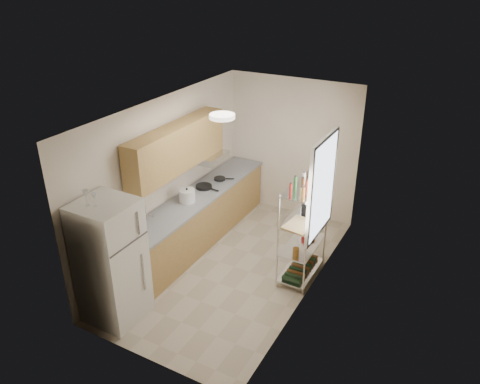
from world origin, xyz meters
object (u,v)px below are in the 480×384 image
object	(u,v)px
refrigerator	(111,262)
espresso_machine	(311,206)
frying_pan_large	(204,187)
cutting_board	(300,225)
rice_cooker	(187,196)

from	to	relation	value
refrigerator	espresso_machine	distance (m)	2.93
frying_pan_large	cutting_board	bearing A→B (deg)	-11.96
frying_pan_large	cutting_board	world-z (taller)	cutting_board
refrigerator	frying_pan_large	xyz separation A→B (m)	(-0.10, 2.41, 0.06)
refrigerator	frying_pan_large	world-z (taller)	refrigerator
frying_pan_large	espresso_machine	size ratio (longest dim) A/B	0.91
frying_pan_large	rice_cooker	bearing A→B (deg)	-80.83
rice_cooker	cutting_board	bearing A→B (deg)	-1.64
espresso_machine	rice_cooker	bearing A→B (deg)	-161.49
rice_cooker	frying_pan_large	size ratio (longest dim) A/B	0.92
refrigerator	espresso_machine	bearing A→B (deg)	48.65
espresso_machine	frying_pan_large	bearing A→B (deg)	-177.38
refrigerator	cutting_board	world-z (taller)	refrigerator
rice_cooker	cutting_board	xyz separation A→B (m)	(1.96, -0.06, 0.02)
refrigerator	espresso_machine	size ratio (longest dim) A/B	5.62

